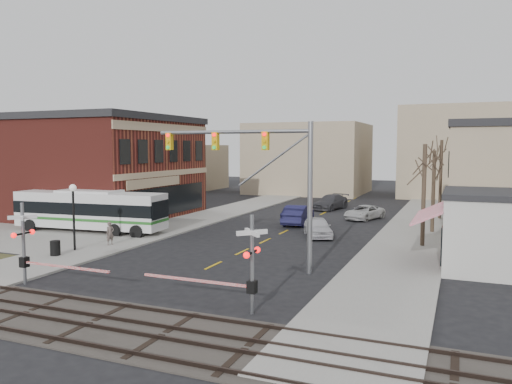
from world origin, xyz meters
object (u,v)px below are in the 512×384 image
at_px(pedestrian_near, 110,233).
at_px(trash_bin, 55,248).
at_px(pedestrian_far, 143,224).
at_px(rr_crossing_west, 30,245).
at_px(car_a, 318,227).
at_px(traffic_signal_mast, 264,165).
at_px(car_d, 330,202).
at_px(car_c, 364,212).
at_px(transit_bus, 90,210).
at_px(car_b, 298,215).
at_px(rr_crossing_east, 242,265).
at_px(street_lamp, 73,203).

bearing_deg(pedestrian_near, trash_bin, -171.69).
bearing_deg(pedestrian_near, pedestrian_far, 28.36).
bearing_deg(rr_crossing_west, car_a, 62.63).
relative_size(traffic_signal_mast, car_d, 1.71).
bearing_deg(car_c, traffic_signal_mast, -74.51).
bearing_deg(car_c, transit_bus, -120.35).
relative_size(car_a, pedestrian_far, 2.82).
relative_size(trash_bin, car_d, 0.17).
bearing_deg(rr_crossing_west, pedestrian_far, 102.82).
xyz_separation_m(rr_crossing_west, pedestrian_near, (-2.59, 9.09, -1.06)).
bearing_deg(trash_bin, pedestrian_near, 76.18).
height_order(traffic_signal_mast, pedestrian_far, traffic_signal_mast).
distance_m(transit_bus, car_b, 17.14).
bearing_deg(transit_bus, traffic_signal_mast, -18.73).
bearing_deg(car_c, trash_bin, -101.91).
bearing_deg(pedestrian_near, rr_crossing_east, -100.77).
height_order(car_b, pedestrian_near, car_b).
bearing_deg(car_a, car_c, 56.70).
bearing_deg(rr_crossing_west, pedestrian_near, 105.93).
height_order(car_a, pedestrian_far, pedestrian_far).
bearing_deg(street_lamp, rr_crossing_east, -24.26).
xyz_separation_m(trash_bin, car_d, (9.69, 29.33, 0.21)).
distance_m(rr_crossing_west, trash_bin, 6.43).
xyz_separation_m(transit_bus, rr_crossing_east, (18.73, -12.76, 0.18)).
bearing_deg(trash_bin, pedestrian_far, 86.74).
relative_size(traffic_signal_mast, car_b, 1.78).
bearing_deg(car_c, car_a, -78.52).
distance_m(traffic_signal_mast, pedestrian_far, 14.62).
relative_size(rr_crossing_east, car_c, 1.21).
height_order(rr_crossing_west, pedestrian_near, rr_crossing_west).
xyz_separation_m(traffic_signal_mast, car_d, (-3.09, 27.22, -4.92)).
height_order(pedestrian_near, pedestrian_far, pedestrian_near).
bearing_deg(traffic_signal_mast, rr_crossing_west, -141.71).
xyz_separation_m(car_c, car_d, (-4.72, 6.10, 0.13)).
bearing_deg(traffic_signal_mast, pedestrian_near, 171.33).
relative_size(street_lamp, car_d, 0.78).
xyz_separation_m(rr_crossing_east, pedestrian_near, (-13.67, 8.84, -1.06)).
distance_m(transit_bus, pedestrian_near, 6.46).
xyz_separation_m(street_lamp, car_a, (12.93, 11.13, -2.41)).
height_order(transit_bus, rr_crossing_east, rr_crossing_east).
xyz_separation_m(car_d, pedestrian_near, (-8.73, -25.41, 0.12)).
bearing_deg(pedestrian_far, trash_bin, -124.30).
height_order(trash_bin, pedestrian_near, pedestrian_near).
height_order(trash_bin, car_b, car_b).
distance_m(traffic_signal_mast, rr_crossing_east, 8.17).
height_order(trash_bin, car_a, car_a).
distance_m(car_c, pedestrian_near, 23.53).
bearing_deg(traffic_signal_mast, rr_crossing_east, -75.28).
bearing_deg(trash_bin, car_a, 44.91).
bearing_deg(rr_crossing_east, traffic_signal_mast, 104.72).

